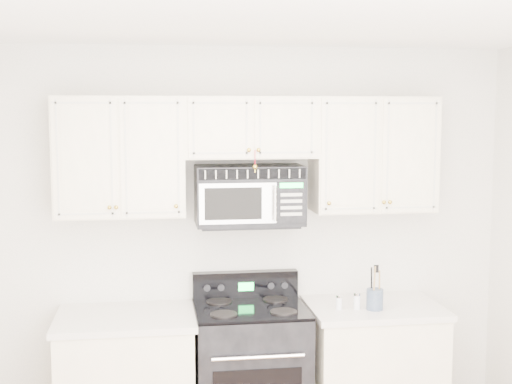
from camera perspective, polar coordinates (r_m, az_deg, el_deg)
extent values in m
cube|color=white|center=(3.03, 3.67, 14.44)|extent=(3.50, 3.50, 0.01)
cube|color=silver|center=(4.81, -0.78, -4.02)|extent=(3.50, 0.01, 2.60)
cube|color=silver|center=(4.56, -10.40, -9.89)|extent=(0.86, 0.65, 0.04)
cube|color=white|center=(4.92, 9.32, -14.29)|extent=(0.82, 0.63, 0.88)
cube|color=silver|center=(4.77, 9.43, -9.12)|extent=(0.86, 0.65, 0.04)
cube|color=black|center=(4.75, -0.43, -14.71)|extent=(0.71, 0.61, 0.92)
cylinder|color=silver|center=(4.35, 0.18, -13.09)|extent=(0.56, 0.02, 0.02)
cube|color=black|center=(4.60, -0.44, -9.31)|extent=(0.71, 0.61, 0.02)
cube|color=black|center=(4.83, -0.87, -7.45)|extent=(0.71, 0.08, 0.19)
cube|color=#1BFF55|center=(4.79, -0.80, -7.58)|extent=(0.10, 0.00, 0.06)
cube|color=white|center=(4.54, -10.84, 2.80)|extent=(0.80, 0.33, 0.75)
cube|color=white|center=(4.76, 9.33, 3.00)|extent=(0.80, 0.33, 0.75)
cube|color=white|center=(4.57, -0.52, 5.20)|extent=(0.84, 0.33, 0.39)
sphere|color=#B39732|center=(4.38, -11.13, -1.22)|extent=(0.03, 0.03, 0.03)
sphere|color=#B39732|center=(4.38, -6.41, -1.14)|extent=(0.03, 0.03, 0.03)
sphere|color=#B39732|center=(4.51, 5.87, -0.91)|extent=(0.03, 0.03, 0.03)
sphere|color=#B39732|center=(4.61, 10.21, -0.81)|extent=(0.03, 0.03, 0.03)
sphere|color=#B39732|center=(4.38, -0.57, 3.38)|extent=(0.03, 0.03, 0.03)
sphere|color=#B39732|center=(4.39, 0.20, 3.38)|extent=(0.03, 0.03, 0.03)
cylinder|color=red|center=(4.39, -0.08, 2.73)|extent=(0.01, 0.00, 0.10)
sphere|color=#B39732|center=(4.39, -0.08, 2.02)|extent=(0.03, 0.03, 0.03)
cube|color=black|center=(4.59, -0.55, -0.23)|extent=(0.69, 0.35, 0.38)
cube|color=beige|center=(4.41, -0.26, 1.45)|extent=(0.67, 0.01, 0.07)
cube|color=#ADADAD|center=(4.41, -1.45, -0.93)|extent=(0.48, 0.01, 0.25)
cube|color=black|center=(4.40, -1.83, -0.95)|extent=(0.36, 0.01, 0.20)
cube|color=black|center=(4.46, 2.83, -0.85)|extent=(0.19, 0.01, 0.25)
cube|color=#1BFF55|center=(4.44, 2.86, 0.54)|extent=(0.15, 0.00, 0.03)
cylinder|color=silver|center=(4.41, 1.54, -0.93)|extent=(0.02, 0.02, 0.22)
cylinder|color=#4B5A6B|center=(4.64, 9.48, -8.47)|extent=(0.11, 0.11, 0.13)
cylinder|color=olive|center=(4.63, 9.85, -7.62)|extent=(0.01, 0.01, 0.23)
cylinder|color=black|center=(4.64, 9.23, -7.47)|extent=(0.01, 0.01, 0.25)
cylinder|color=olive|center=(4.59, 9.43, -7.51)|extent=(0.01, 0.01, 0.27)
cylinder|color=silver|center=(4.62, 6.66, -8.85)|extent=(0.04, 0.04, 0.08)
cylinder|color=silver|center=(4.61, 6.67, -8.28)|extent=(0.04, 0.04, 0.02)
cylinder|color=silver|center=(4.64, 8.07, -8.73)|extent=(0.04, 0.04, 0.09)
cylinder|color=silver|center=(4.62, 8.08, -8.08)|extent=(0.05, 0.05, 0.02)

